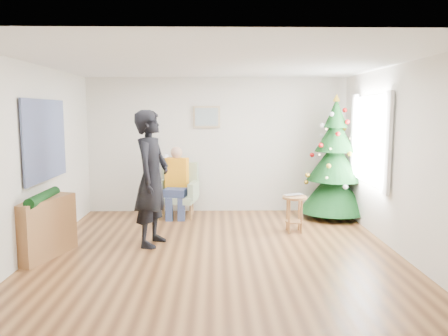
{
  "coord_description": "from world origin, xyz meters",
  "views": [
    {
      "loc": [
        -0.03,
        -5.97,
        1.95
      ],
      "look_at": [
        0.1,
        0.6,
        1.1
      ],
      "focal_mm": 35.0,
      "sensor_mm": 36.0,
      "label": 1
    }
  ],
  "objects_px": {
    "armchair": "(177,197)",
    "standing_man": "(152,178)",
    "stool": "(294,214)",
    "console": "(45,228)",
    "christmas_tree": "(334,163)"
  },
  "relations": [
    {
      "from": "armchair",
      "to": "standing_man",
      "type": "height_order",
      "value": "standing_man"
    },
    {
      "from": "stool",
      "to": "console",
      "type": "height_order",
      "value": "console"
    },
    {
      "from": "armchair",
      "to": "standing_man",
      "type": "relative_size",
      "value": 0.5
    },
    {
      "from": "stool",
      "to": "armchair",
      "type": "distance_m",
      "value": 2.29
    },
    {
      "from": "christmas_tree",
      "to": "stool",
      "type": "height_order",
      "value": "christmas_tree"
    },
    {
      "from": "stool",
      "to": "console",
      "type": "xyz_separation_m",
      "value": [
        -3.58,
        -1.16,
        0.1
      ]
    },
    {
      "from": "christmas_tree",
      "to": "standing_man",
      "type": "relative_size",
      "value": 1.15
    },
    {
      "from": "standing_man",
      "to": "console",
      "type": "relative_size",
      "value": 1.98
    },
    {
      "from": "standing_man",
      "to": "console",
      "type": "distance_m",
      "value": 1.59
    },
    {
      "from": "christmas_tree",
      "to": "armchair",
      "type": "relative_size",
      "value": 2.28
    },
    {
      "from": "christmas_tree",
      "to": "stool",
      "type": "bearing_deg",
      "value": -132.61
    },
    {
      "from": "christmas_tree",
      "to": "console",
      "type": "bearing_deg",
      "value": -154.53
    },
    {
      "from": "standing_man",
      "to": "console",
      "type": "height_order",
      "value": "standing_man"
    },
    {
      "from": "christmas_tree",
      "to": "console",
      "type": "distance_m",
      "value": 5.0
    },
    {
      "from": "armchair",
      "to": "standing_man",
      "type": "xyz_separation_m",
      "value": [
        -0.21,
        -1.75,
        0.62
      ]
    }
  ]
}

